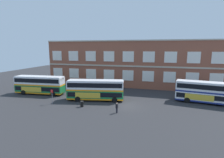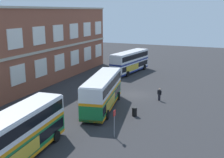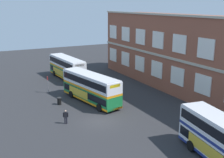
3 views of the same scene
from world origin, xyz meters
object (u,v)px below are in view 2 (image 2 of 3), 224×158
double_decker_middle (103,92)px  station_litter_bin (135,112)px  double_decker_near (17,135)px  waiting_passenger (159,94)px  bus_stand_flag (114,121)px  double_decker_far (130,61)px

double_decker_middle → station_litter_bin: (-0.95, -4.39, -1.63)m
double_decker_near → waiting_passenger: bearing=-19.4°
bus_stand_flag → station_litter_bin: (5.99, -0.05, -1.12)m
double_decker_near → bus_stand_flag: bearing=-39.0°
waiting_passenger → bus_stand_flag: size_ratio=0.63×
double_decker_middle → waiting_passenger: bearing=-44.8°
double_decker_far → bus_stand_flag: size_ratio=4.17×
waiting_passenger → bus_stand_flag: bearing=174.0°
double_decker_near → station_litter_bin: (12.80, -5.57, -1.63)m
bus_stand_flag → station_litter_bin: 6.09m
double_decker_near → waiting_passenger: (19.47, -6.86, -1.22)m
waiting_passenger → station_litter_bin: bearing=169.1°
double_decker_far → station_litter_bin: double_decker_far is taller
double_decker_near → waiting_passenger: 20.68m
station_litter_bin → waiting_passenger: bearing=-10.9°
bus_stand_flag → station_litter_bin: bus_stand_flag is taller
waiting_passenger → double_decker_far: bearing=31.7°
waiting_passenger → station_litter_bin: size_ratio=1.65×
waiting_passenger → station_litter_bin: 6.80m
double_decker_near → bus_stand_flag: 8.78m
double_decker_near → double_decker_far: bearing=4.0°
double_decker_middle → station_litter_bin: bearing=-102.2°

